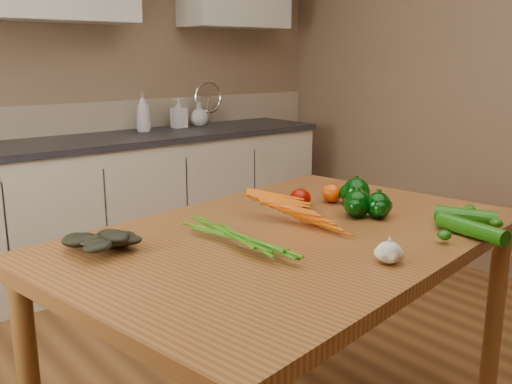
{
  "coord_description": "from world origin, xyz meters",
  "views": [
    {
      "loc": [
        -1.42,
        -1.18,
        1.4
      ],
      "look_at": [
        -0.16,
        0.38,
        0.92
      ],
      "focal_mm": 40.0,
      "sensor_mm": 36.0,
      "label": 1
    }
  ],
  "objects": [
    {
      "name": "soap_bottle_b",
      "position": [
        0.71,
        2.34,
        1.0
      ],
      "size": [
        0.1,
        0.09,
        0.21
      ],
      "primitive_type": "imported",
      "rotation": [
        0.0,
        0.0,
        4.7
      ],
      "color": "silver",
      "rests_on": "counter_run"
    },
    {
      "name": "table",
      "position": [
        -0.21,
        0.13,
        0.75
      ],
      "size": [
        1.71,
        1.25,
        0.84
      ],
      "rotation": [
        0.0,
        0.0,
        0.17
      ],
      "color": "brown",
      "rests_on": "ground"
    },
    {
      "name": "garlic_bulb",
      "position": [
        -0.19,
        -0.25,
        0.87
      ],
      "size": [
        0.07,
        0.07,
        0.06
      ],
      "primitive_type": "ellipsoid",
      "color": "silver",
      "rests_on": "table"
    },
    {
      "name": "room",
      "position": [
        0.0,
        0.17,
        1.25
      ],
      "size": [
        4.04,
        5.04,
        2.64
      ],
      "color": "brown",
      "rests_on": "ground"
    },
    {
      "name": "soap_bottle_a",
      "position": [
        0.4,
        2.29,
        1.03
      ],
      "size": [
        0.14,
        0.14,
        0.26
      ],
      "primitive_type": "imported",
      "rotation": [
        0.0,
        0.0,
        2.39
      ],
      "color": "silver",
      "rests_on": "counter_run"
    },
    {
      "name": "zucchini_b",
      "position": [
        0.2,
        -0.26,
        0.87
      ],
      "size": [
        0.09,
        0.25,
        0.05
      ],
      "primitive_type": "cylinder",
      "rotation": [
        1.57,
        0.0,
        -0.13
      ],
      "color": "#124C08",
      "rests_on": "table"
    },
    {
      "name": "pepper_b",
      "position": [
        0.21,
        0.23,
        0.89
      ],
      "size": [
        0.1,
        0.1,
        0.1
      ],
      "primitive_type": "sphere",
      "color": "black",
      "rests_on": "table"
    },
    {
      "name": "zucchini_a",
      "position": [
        0.32,
        -0.17,
        0.87
      ],
      "size": [
        0.13,
        0.21,
        0.05
      ],
      "primitive_type": "cylinder",
      "rotation": [
        1.57,
        0.0,
        0.42
      ],
      "color": "#124C08",
      "rests_on": "table"
    },
    {
      "name": "tomato_b",
      "position": [
        0.06,
        0.37,
        0.87
      ],
      "size": [
        0.07,
        0.07,
        0.06
      ],
      "primitive_type": "ellipsoid",
      "color": "#DD4805",
      "rests_on": "table"
    },
    {
      "name": "pepper_a",
      "position": [
        0.09,
        0.12,
        0.89
      ],
      "size": [
        0.1,
        0.1,
        0.1
      ],
      "primitive_type": "sphere",
      "color": "black",
      "rests_on": "table"
    },
    {
      "name": "pepper_c",
      "position": [
        0.14,
        0.07,
        0.89
      ],
      "size": [
        0.09,
        0.09,
        0.09
      ],
      "primitive_type": "sphere",
      "color": "black",
      "rests_on": "table"
    },
    {
      "name": "soap_bottle_c",
      "position": [
        0.88,
        2.33,
        0.98
      ],
      "size": [
        0.15,
        0.15,
        0.17
      ],
      "primitive_type": "imported",
      "rotation": [
        0.0,
        0.0,
        6.18
      ],
      "color": "silver",
      "rests_on": "counter_run"
    },
    {
      "name": "leafy_greens",
      "position": [
        -0.76,
        0.35,
        0.9
      ],
      "size": [
        0.22,
        0.2,
        0.11
      ],
      "primitive_type": null,
      "color": "black",
      "rests_on": "table"
    },
    {
      "name": "counter_run",
      "position": [
        0.21,
        2.19,
        0.46
      ],
      "size": [
        2.84,
        0.64,
        1.14
      ],
      "color": "beige",
      "rests_on": "ground"
    },
    {
      "name": "tomato_a",
      "position": [
        0.02,
        0.34,
        0.88
      ],
      "size": [
        0.08,
        0.08,
        0.07
      ],
      "primitive_type": "ellipsoid",
      "color": "#860A02",
      "rests_on": "table"
    },
    {
      "name": "tomato_c",
      "position": [
        0.17,
        0.32,
        0.88
      ],
      "size": [
        0.08,
        0.08,
        0.07
      ],
      "primitive_type": "ellipsoid",
      "color": "#DD4805",
      "rests_on": "table"
    },
    {
      "name": "carrot_bunch",
      "position": [
        -0.24,
        0.17,
        0.88
      ],
      "size": [
        0.32,
        0.27,
        0.08
      ],
      "primitive_type": null,
      "rotation": [
        0.0,
        0.0,
        0.17
      ],
      "color": "#E05C05",
      "rests_on": "table"
    }
  ]
}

